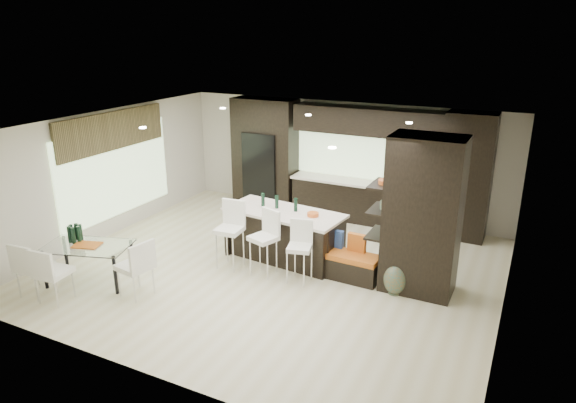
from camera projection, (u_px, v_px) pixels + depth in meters
The scene contains 22 objects.
ground at pixel (274, 268), 9.69m from camera, with size 8.00×8.00×0.00m, color beige.
back_wall at pixel (342, 159), 12.23m from camera, with size 8.00×0.02×2.70m, color beige.
left_wall at pixel (108, 174), 10.94m from camera, with size 0.02×7.00×2.70m, color beige.
right_wall at pixel (512, 239), 7.58m from camera, with size 0.02×7.00×2.70m, color beige.
ceiling at pixel (273, 126), 8.82m from camera, with size 8.00×7.00×0.02m, color white.
window_left at pixel (116, 172), 11.09m from camera, with size 0.04×3.20×1.90m, color #B2D199.
window_back at pixel (366, 153), 11.88m from camera, with size 3.40×0.04×1.20m, color #B2D199.
stone_accent at pixel (112, 131), 10.79m from camera, with size 0.08×3.00×0.80m, color brown.
ceiling_spots at pixel (279, 125), 9.04m from camera, with size 4.00×3.00×0.02m, color white.
back_cabinetry at pixel (357, 164), 11.74m from camera, with size 6.80×0.68×2.70m, color black.
refrigerator at pixel (265, 169), 12.83m from camera, with size 0.90×0.68×1.90m, color black.
partition_column at pixel (423, 216), 8.50m from camera, with size 1.20×0.80×2.70m, color black.
kitchen_island at pixel (284, 234), 10.00m from camera, with size 2.33×1.00×0.97m, color black.
stool_left at pixel (230, 242), 9.59m from camera, with size 0.46×0.46×1.04m, color white.
stool_mid at pixel (264, 250), 9.31m from camera, with size 0.44×0.44×0.98m, color white.
stool_right at pixel (299, 258), 9.03m from camera, with size 0.40×0.40×0.91m, color white.
bench at pixel (345, 265), 9.27m from camera, with size 1.25×0.48×0.48m, color black.
floor_vase at pixel (396, 265), 8.60m from camera, with size 0.40×0.40×1.09m, color #4C573F, non-canonical shape.
dining_table at pixel (89, 264), 9.06m from camera, with size 1.46×0.82×0.70m, color white.
chair_near at pixel (54, 276), 8.40m from camera, with size 0.49×0.49×0.90m, color white.
chair_far at pixel (35, 270), 8.59m from camera, with size 0.49×0.49×0.91m, color white.
chair_end at pixel (135, 270), 8.58m from camera, with size 0.51×0.51×0.94m, color white.
Camera 1 is at (4.13, -7.74, 4.31)m, focal length 32.00 mm.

